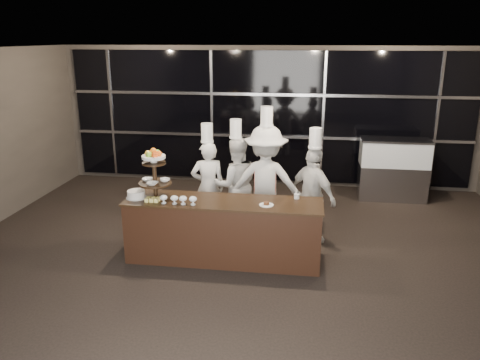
# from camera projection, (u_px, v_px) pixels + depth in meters

# --- Properties ---
(room) EXTENTS (10.00, 10.00, 10.00)m
(room) POSITION_uv_depth(u_px,v_px,m) (229.00, 187.00, 5.42)
(room) COLOR black
(room) RESTS_ON ground
(window_wall) EXTENTS (8.60, 0.10, 2.80)m
(window_wall) POSITION_uv_depth(u_px,v_px,m) (267.00, 117.00, 10.09)
(window_wall) COLOR black
(window_wall) RESTS_ON ground
(buffet_counter) EXTENTS (2.84, 0.74, 0.92)m
(buffet_counter) POSITION_uv_depth(u_px,v_px,m) (224.00, 230.00, 6.82)
(buffet_counter) COLOR black
(buffet_counter) RESTS_ON ground
(display_stand) EXTENTS (0.48, 0.48, 0.74)m
(display_stand) POSITION_uv_depth(u_px,v_px,m) (154.00, 170.00, 6.70)
(display_stand) COLOR black
(display_stand) RESTS_ON buffet_counter
(compotes) EXTENTS (0.53, 0.11, 0.12)m
(compotes) POSITION_uv_depth(u_px,v_px,m) (178.00, 198.00, 6.54)
(compotes) COLOR silver
(compotes) RESTS_ON buffet_counter
(layer_cake) EXTENTS (0.30, 0.30, 0.11)m
(layer_cake) POSITION_uv_depth(u_px,v_px,m) (136.00, 194.00, 6.80)
(layer_cake) COLOR white
(layer_cake) RESTS_ON buffet_counter
(pastry_squares) EXTENTS (0.20, 0.13, 0.05)m
(pastry_squares) POSITION_uv_depth(u_px,v_px,m) (153.00, 200.00, 6.66)
(pastry_squares) COLOR #F4E777
(pastry_squares) RESTS_ON buffet_counter
(small_plate) EXTENTS (0.20, 0.20, 0.05)m
(small_plate) POSITION_uv_depth(u_px,v_px,m) (266.00, 204.00, 6.51)
(small_plate) COLOR white
(small_plate) RESTS_ON buffet_counter
(chef_cup) EXTENTS (0.08, 0.08, 0.07)m
(chef_cup) POSITION_uv_depth(u_px,v_px,m) (297.00, 196.00, 6.78)
(chef_cup) COLOR white
(chef_cup) RESTS_ON buffet_counter
(display_case) EXTENTS (1.34, 0.59, 1.24)m
(display_case) POSITION_uv_depth(u_px,v_px,m) (393.00, 166.00, 9.37)
(display_case) COLOR #A5A5AA
(display_case) RESTS_ON ground
(chef_a) EXTENTS (0.64, 0.51, 1.85)m
(chef_a) POSITION_uv_depth(u_px,v_px,m) (208.00, 185.00, 7.77)
(chef_a) COLOR silver
(chef_a) RESTS_ON ground
(chef_b) EXTENTS (0.93, 0.82, 1.91)m
(chef_b) POSITION_uv_depth(u_px,v_px,m) (236.00, 184.00, 7.79)
(chef_b) COLOR silver
(chef_b) RESTS_ON ground
(chef_c) EXTENTS (1.20, 0.69, 2.15)m
(chef_c) POSITION_uv_depth(u_px,v_px,m) (266.00, 182.00, 7.52)
(chef_c) COLOR silver
(chef_c) RESTS_ON ground
(chef_d) EXTENTS (0.92, 0.92, 1.86)m
(chef_d) POSITION_uv_depth(u_px,v_px,m) (313.00, 195.00, 7.29)
(chef_d) COLOR silver
(chef_d) RESTS_ON ground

